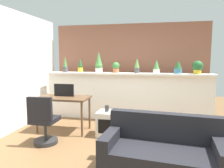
{
  "coord_description": "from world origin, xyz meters",
  "views": [
    {
      "loc": [
        0.7,
        -3.18,
        1.58
      ],
      "look_at": [
        -0.23,
        1.33,
        1.01
      ],
      "focal_mm": 33.52,
      "sensor_mm": 36.0,
      "label": 1
    }
  ],
  "objects_px": {
    "potted_plant_7": "(198,67)",
    "vase_on_shelf": "(107,108)",
    "office_chair": "(44,124)",
    "tv_monitor": "(64,90)",
    "potted_plant_2": "(99,63)",
    "desk": "(64,101)",
    "potted_plant_4": "(137,65)",
    "side_cube_shelf": "(107,124)",
    "couch": "(162,155)",
    "potted_plant_3": "(116,67)",
    "potted_plant_0": "(65,65)",
    "potted_plant_5": "(156,67)",
    "potted_plant_6": "(178,67)",
    "potted_plant_1": "(80,66)"
  },
  "relations": [
    {
      "from": "potted_plant_6",
      "to": "side_cube_shelf",
      "type": "relative_size",
      "value": 0.63
    },
    {
      "from": "desk",
      "to": "couch",
      "type": "height_order",
      "value": "couch"
    },
    {
      "from": "tv_monitor",
      "to": "couch",
      "type": "xyz_separation_m",
      "value": [
        2.05,
        -1.45,
        -0.6
      ]
    },
    {
      "from": "office_chair",
      "to": "vase_on_shelf",
      "type": "relative_size",
      "value": 6.98
    },
    {
      "from": "vase_on_shelf",
      "to": "tv_monitor",
      "type": "bearing_deg",
      "value": 170.98
    },
    {
      "from": "potted_plant_3",
      "to": "side_cube_shelf",
      "type": "relative_size",
      "value": 0.53
    },
    {
      "from": "potted_plant_0",
      "to": "tv_monitor",
      "type": "distance_m",
      "value": 1.11
    },
    {
      "from": "office_chair",
      "to": "couch",
      "type": "xyz_separation_m",
      "value": [
        2.08,
        -0.61,
        -0.11
      ]
    },
    {
      "from": "potted_plant_7",
      "to": "desk",
      "type": "bearing_deg",
      "value": -160.3
    },
    {
      "from": "potted_plant_3",
      "to": "couch",
      "type": "height_order",
      "value": "potted_plant_3"
    },
    {
      "from": "couch",
      "to": "vase_on_shelf",
      "type": "bearing_deg",
      "value": 129.34
    },
    {
      "from": "potted_plant_6",
      "to": "tv_monitor",
      "type": "bearing_deg",
      "value": -158.37
    },
    {
      "from": "potted_plant_1",
      "to": "office_chair",
      "type": "distance_m",
      "value": 2.07
    },
    {
      "from": "side_cube_shelf",
      "to": "vase_on_shelf",
      "type": "height_order",
      "value": "vase_on_shelf"
    },
    {
      "from": "potted_plant_7",
      "to": "potted_plant_4",
      "type": "bearing_deg",
      "value": -179.01
    },
    {
      "from": "potted_plant_4",
      "to": "side_cube_shelf",
      "type": "height_order",
      "value": "potted_plant_4"
    },
    {
      "from": "potted_plant_6",
      "to": "potted_plant_7",
      "type": "height_order",
      "value": "potted_plant_6"
    },
    {
      "from": "tv_monitor",
      "to": "vase_on_shelf",
      "type": "distance_m",
      "value": 1.06
    },
    {
      "from": "potted_plant_2",
      "to": "desk",
      "type": "height_order",
      "value": "potted_plant_2"
    },
    {
      "from": "potted_plant_1",
      "to": "desk",
      "type": "height_order",
      "value": "potted_plant_1"
    },
    {
      "from": "potted_plant_7",
      "to": "vase_on_shelf",
      "type": "bearing_deg",
      "value": -149.74
    },
    {
      "from": "potted_plant_3",
      "to": "potted_plant_7",
      "type": "relative_size",
      "value": 0.86
    },
    {
      "from": "tv_monitor",
      "to": "potted_plant_3",
      "type": "bearing_deg",
      "value": 44.42
    },
    {
      "from": "potted_plant_7",
      "to": "tv_monitor",
      "type": "height_order",
      "value": "potted_plant_7"
    },
    {
      "from": "potted_plant_4",
      "to": "couch",
      "type": "xyz_separation_m",
      "value": [
        0.56,
        -2.37,
        -1.12
      ]
    },
    {
      "from": "office_chair",
      "to": "couch",
      "type": "bearing_deg",
      "value": -16.3
    },
    {
      "from": "potted_plant_6",
      "to": "couch",
      "type": "height_order",
      "value": "potted_plant_6"
    },
    {
      "from": "potted_plant_6",
      "to": "potted_plant_0",
      "type": "bearing_deg",
      "value": -178.82
    },
    {
      "from": "potted_plant_6",
      "to": "office_chair",
      "type": "xyz_separation_m",
      "value": [
        -2.49,
        -1.82,
        -0.98
      ]
    },
    {
      "from": "potted_plant_6",
      "to": "desk",
      "type": "distance_m",
      "value": 2.75
    },
    {
      "from": "potted_plant_2",
      "to": "potted_plant_5",
      "type": "bearing_deg",
      "value": -1.3
    },
    {
      "from": "potted_plant_5",
      "to": "side_cube_shelf",
      "type": "relative_size",
      "value": 0.66
    },
    {
      "from": "potted_plant_7",
      "to": "desk",
      "type": "distance_m",
      "value": 3.13
    },
    {
      "from": "potted_plant_1",
      "to": "side_cube_shelf",
      "type": "bearing_deg",
      "value": -49.47
    },
    {
      "from": "potted_plant_3",
      "to": "potted_plant_5",
      "type": "xyz_separation_m",
      "value": [
        0.99,
        -0.02,
        0.02
      ]
    },
    {
      "from": "potted_plant_4",
      "to": "office_chair",
      "type": "height_order",
      "value": "potted_plant_4"
    },
    {
      "from": "tv_monitor",
      "to": "potted_plant_2",
      "type": "bearing_deg",
      "value": 61.3
    },
    {
      "from": "potted_plant_1",
      "to": "desk",
      "type": "relative_size",
      "value": 0.33
    },
    {
      "from": "potted_plant_3",
      "to": "vase_on_shelf",
      "type": "xyz_separation_m",
      "value": [
        0.02,
        -1.11,
        -0.79
      ]
    },
    {
      "from": "potted_plant_5",
      "to": "vase_on_shelf",
      "type": "bearing_deg",
      "value": -131.62
    },
    {
      "from": "office_chair",
      "to": "vase_on_shelf",
      "type": "bearing_deg",
      "value": 33.69
    },
    {
      "from": "potted_plant_6",
      "to": "office_chair",
      "type": "relative_size",
      "value": 0.35
    },
    {
      "from": "office_chair",
      "to": "potted_plant_3",
      "type": "bearing_deg",
      "value": 60.88
    },
    {
      "from": "potted_plant_3",
      "to": "tv_monitor",
      "type": "bearing_deg",
      "value": -135.58
    },
    {
      "from": "side_cube_shelf",
      "to": "potted_plant_0",
      "type": "bearing_deg",
      "value": 141.71
    },
    {
      "from": "potted_plant_2",
      "to": "potted_plant_5",
      "type": "distance_m",
      "value": 1.44
    },
    {
      "from": "potted_plant_0",
      "to": "potted_plant_6",
      "type": "relative_size",
      "value": 1.34
    },
    {
      "from": "potted_plant_6",
      "to": "side_cube_shelf",
      "type": "bearing_deg",
      "value": -141.94
    },
    {
      "from": "potted_plant_4",
      "to": "side_cube_shelf",
      "type": "relative_size",
      "value": 0.74
    },
    {
      "from": "couch",
      "to": "potted_plant_0",
      "type": "bearing_deg",
      "value": 135.65
    }
  ]
}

